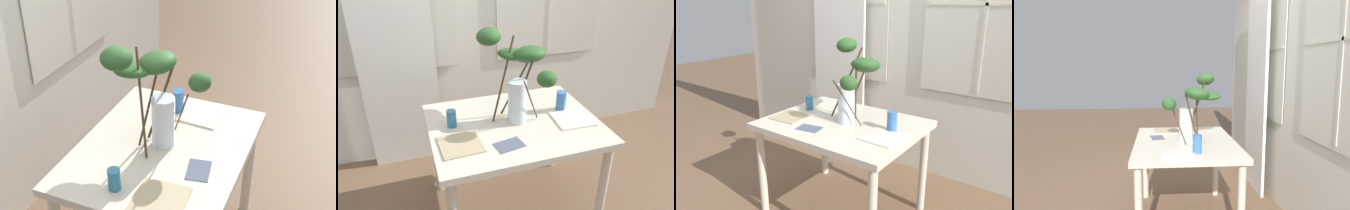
{
  "view_description": "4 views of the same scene",
  "coord_description": "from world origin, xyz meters",
  "views": [
    {
      "loc": [
        -1.84,
        -0.8,
        2.21
      ],
      "look_at": [
        0.09,
        0.01,
        0.95
      ],
      "focal_mm": 49.43,
      "sensor_mm": 36.0,
      "label": 1
    },
    {
      "loc": [
        -0.63,
        -1.74,
        1.85
      ],
      "look_at": [
        -0.05,
        0.01,
        0.88
      ],
      "focal_mm": 34.89,
      "sensor_mm": 36.0,
      "label": 2
    },
    {
      "loc": [
        1.38,
        -1.87,
        1.62
      ],
      "look_at": [
        0.04,
        -0.04,
        0.9
      ],
      "focal_mm": 36.04,
      "sensor_mm": 36.0,
      "label": 3
    },
    {
      "loc": [
        2.45,
        -0.21,
        1.4
      ],
      "look_at": [
        0.0,
        -0.03,
        1.06
      ],
      "focal_mm": 30.66,
      "sensor_mm": 36.0,
      "label": 4
    }
  ],
  "objects": [
    {
      "name": "plate_square_left",
      "position": [
        -0.39,
        -0.15,
        0.75
      ],
      "size": [
        0.26,
        0.26,
        0.01
      ],
      "primitive_type": "cube",
      "rotation": [
        0.0,
        0.0,
        0.05
      ],
      "color": "tan",
      "rests_on": "dining_table"
    },
    {
      "name": "napkin_folded",
      "position": [
        -0.11,
        -0.24,
        0.75
      ],
      "size": [
        0.18,
        0.14,
        0.0
      ],
      "primitive_type": "cube",
      "rotation": [
        0.0,
        0.0,
        0.18
      ],
      "color": "#4C566B",
      "rests_on": "dining_table"
    },
    {
      "name": "plate_square_right",
      "position": [
        0.39,
        -0.08,
        0.75
      ],
      "size": [
        0.26,
        0.26,
        0.01
      ],
      "primitive_type": "cube",
      "rotation": [
        0.0,
        0.0,
        -0.05
      ],
      "color": "silver",
      "rests_on": "dining_table"
    },
    {
      "name": "drinking_glass_blue_left",
      "position": [
        -0.4,
        0.08,
        0.8
      ],
      "size": [
        0.06,
        0.06,
        0.11
      ],
      "primitive_type": "cylinder",
      "color": "teal",
      "rests_on": "dining_table"
    },
    {
      "name": "drinking_glass_blue_right",
      "position": [
        0.37,
        0.06,
        0.82
      ],
      "size": [
        0.07,
        0.07,
        0.14
      ],
      "primitive_type": "cylinder",
      "color": "#386BAD",
      "rests_on": "dining_table"
    },
    {
      "name": "vase_with_branches",
      "position": [
        0.05,
        0.08,
        1.08
      ],
      "size": [
        0.5,
        0.55,
        0.6
      ],
      "color": "silver",
      "rests_on": "dining_table"
    },
    {
      "name": "dining_table",
      "position": [
        0.0,
        0.0,
        0.65
      ],
      "size": [
        1.1,
        0.87,
        0.75
      ],
      "color": "beige",
      "rests_on": "ground"
    }
  ]
}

